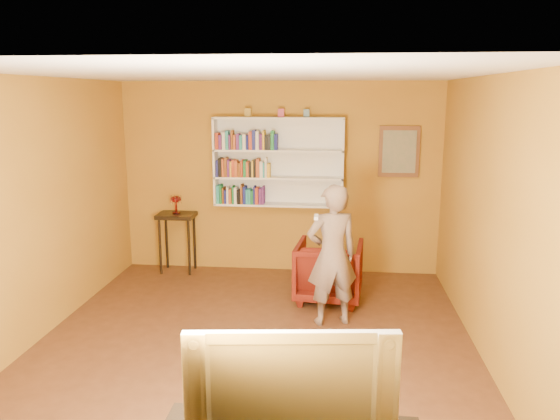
% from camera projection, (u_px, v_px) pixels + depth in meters
% --- Properties ---
extents(room_shell, '(5.30, 5.80, 2.88)m').
position_uv_depth(room_shell, '(253.00, 249.00, 5.38)').
color(room_shell, '#4B2B18').
rests_on(room_shell, ground).
extents(bookshelf, '(1.80, 0.29, 1.23)m').
position_uv_depth(bookshelf, '(279.00, 162.00, 7.61)').
color(bookshelf, white).
rests_on(bookshelf, room_shell).
extents(books_row_lower, '(0.67, 0.19, 0.27)m').
position_uv_depth(books_row_lower, '(241.00, 195.00, 7.65)').
color(books_row_lower, teal).
rests_on(books_row_lower, bookshelf).
extents(books_row_middle, '(0.75, 0.19, 0.27)m').
position_uv_depth(books_row_middle, '(243.00, 168.00, 7.57)').
color(books_row_middle, navy).
rests_on(books_row_middle, bookshelf).
extents(books_row_upper, '(0.85, 0.19, 0.27)m').
position_uv_depth(books_row_upper, '(248.00, 141.00, 7.49)').
color(books_row_upper, '#AB361A').
rests_on(books_row_upper, bookshelf).
extents(ornament_left, '(0.09, 0.09, 0.12)m').
position_uv_depth(ornament_left, '(248.00, 113.00, 7.45)').
color(ornament_left, olive).
rests_on(ornament_left, bookshelf).
extents(ornament_centre, '(0.08, 0.08, 0.11)m').
position_uv_depth(ornament_centre, '(281.00, 113.00, 7.41)').
color(ornament_centre, '#AE3A5C').
rests_on(ornament_centre, bookshelf).
extents(ornament_right, '(0.08, 0.08, 0.11)m').
position_uv_depth(ornament_right, '(307.00, 113.00, 7.37)').
color(ornament_right, slate).
rests_on(ornament_right, bookshelf).
extents(framed_painting, '(0.55, 0.05, 0.70)m').
position_uv_depth(framed_painting, '(399.00, 152.00, 7.46)').
color(framed_painting, brown).
rests_on(framed_painting, room_shell).
extents(console_table, '(0.52, 0.40, 0.86)m').
position_uv_depth(console_table, '(177.00, 224.00, 7.78)').
color(console_table, black).
rests_on(console_table, ground).
extents(ruby_lustre, '(0.16, 0.16, 0.26)m').
position_uv_depth(ruby_lustre, '(176.00, 201.00, 7.71)').
color(ruby_lustre, maroon).
rests_on(ruby_lustre, console_table).
extents(armchair, '(0.87, 0.89, 0.74)m').
position_uv_depth(armchair, '(329.00, 271.00, 6.76)').
color(armchair, '#4B0805').
rests_on(armchair, ground).
extents(person, '(0.67, 0.54, 1.58)m').
position_uv_depth(person, '(332.00, 255.00, 5.98)').
color(person, '#746055').
rests_on(person, ground).
extents(game_remote, '(0.04, 0.15, 0.04)m').
position_uv_depth(game_remote, '(316.00, 217.00, 5.50)').
color(game_remote, white).
rests_on(game_remote, person).
extents(television, '(1.21, 0.29, 0.69)m').
position_uv_depth(television, '(291.00, 378.00, 3.16)').
color(television, black).
rests_on(television, tv_cabinet).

